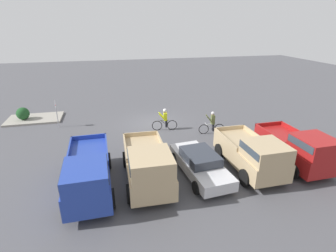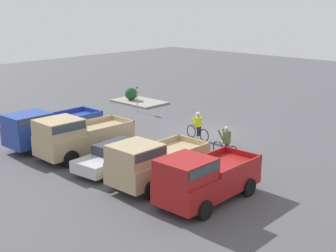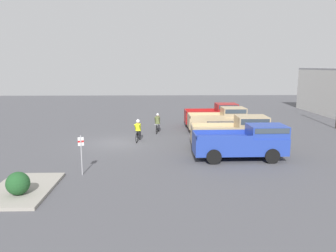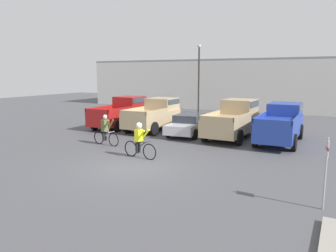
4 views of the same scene
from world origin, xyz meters
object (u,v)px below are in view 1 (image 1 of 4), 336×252
object	(u,v)px
sedan_0	(200,163)
shrub	(23,114)
cyclist_0	(165,119)
fire_lane_sign	(56,111)
cyclist_1	(212,123)
pickup_truck_2	(148,164)
pickup_truck_3	(88,172)
pickup_truck_1	(253,153)
pickup_truck_0	(298,148)

from	to	relation	value
sedan_0	shrub	world-z (taller)	sedan_0
cyclist_0	fire_lane_sign	size ratio (longest dim) A/B	0.89
fire_lane_sign	shrub	xyz separation A→B (m)	(2.97, -2.06, -0.64)
cyclist_1	shrub	world-z (taller)	cyclist_1
pickup_truck_2	cyclist_1	bearing A→B (deg)	-135.83
sedan_0	pickup_truck_3	size ratio (longest dim) A/B	0.87
pickup_truck_3	pickup_truck_1	bearing A→B (deg)	179.65
pickup_truck_1	pickup_truck_2	size ratio (longest dim) A/B	0.93
sedan_0	pickup_truck_0	bearing A→B (deg)	176.33
cyclist_1	shrub	xyz separation A→B (m)	(14.04, -5.99, -0.17)
pickup_truck_1	sedan_0	size ratio (longest dim) A/B	1.00
pickup_truck_0	pickup_truck_3	bearing A→B (deg)	-0.08
cyclist_0	sedan_0	bearing A→B (deg)	93.56
fire_lane_sign	cyclist_0	bearing A→B (deg)	162.75
pickup_truck_0	pickup_truck_1	size ratio (longest dim) A/B	1.01
sedan_0	cyclist_0	size ratio (longest dim) A/B	2.56
pickup_truck_3	shrub	xyz separation A→B (m)	(5.69, -11.40, -0.47)
pickup_truck_1	pickup_truck_3	distance (m)	8.40
pickup_truck_1	pickup_truck_3	world-z (taller)	pickup_truck_1
sedan_0	cyclist_1	distance (m)	5.77
pickup_truck_1	pickup_truck_2	world-z (taller)	pickup_truck_2
pickup_truck_1	cyclist_1	world-z (taller)	pickup_truck_1
fire_lane_sign	shrub	bearing A→B (deg)	-34.82
pickup_truck_1	cyclist_0	xyz separation A→B (m)	(3.21, -6.94, -0.26)
sedan_0	cyclist_1	xyz separation A→B (m)	(-2.76, -5.07, 0.16)
pickup_truck_1	shrub	xyz separation A→B (m)	(14.08, -11.45, -0.47)
pickup_truck_2	cyclist_1	distance (m)	7.78
fire_lane_sign	pickup_truck_1	bearing A→B (deg)	139.81
pickup_truck_3	shrub	distance (m)	12.75
pickup_truck_1	cyclist_0	distance (m)	7.65
cyclist_0	pickup_truck_3	bearing A→B (deg)	53.01
sedan_0	pickup_truck_2	bearing A→B (deg)	6.97
pickup_truck_0	sedan_0	distance (m)	5.64
pickup_truck_3	fire_lane_sign	size ratio (longest dim) A/B	2.63
pickup_truck_1	shrub	bearing A→B (deg)	-39.12
pickup_truck_1	shrub	distance (m)	18.16
cyclist_0	shrub	world-z (taller)	cyclist_0
pickup_truck_0	cyclist_1	distance (m)	6.14
pickup_truck_0	pickup_truck_1	bearing A→B (deg)	0.73
fire_lane_sign	shrub	distance (m)	3.67
pickup_truck_0	shrub	xyz separation A→B (m)	(16.89, -11.42, -0.46)
sedan_0	shrub	size ratio (longest dim) A/B	4.82
cyclist_0	fire_lane_sign	xyz separation A→B (m)	(7.91, -2.45, 0.43)
pickup_truck_3	pickup_truck_2	bearing A→B (deg)	-179.99
sedan_0	fire_lane_sign	distance (m)	12.26
pickup_truck_1	fire_lane_sign	distance (m)	14.55
pickup_truck_2	cyclist_1	size ratio (longest dim) A/B	2.77
pickup_truck_1	shrub	world-z (taller)	pickup_truck_1
pickup_truck_3	shrub	world-z (taller)	pickup_truck_3
pickup_truck_1	pickup_truck_3	size ratio (longest dim) A/B	0.87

